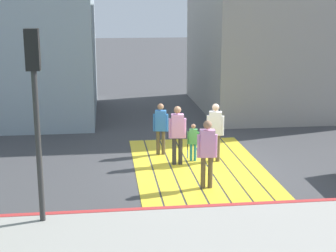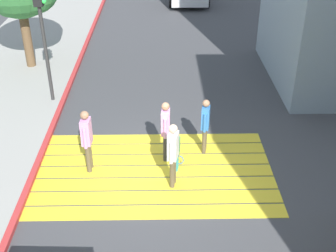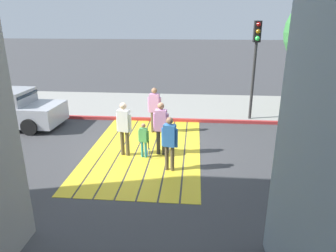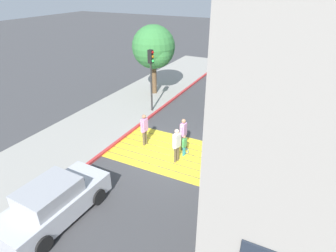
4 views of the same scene
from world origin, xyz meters
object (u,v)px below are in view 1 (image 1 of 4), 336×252
pedestrian_adult_side (161,125)px  pedestrian_teen_behind (207,149)px  pedestrian_child_with_racket (193,141)px  pedestrian_adult_lead (177,131)px  pedestrian_adult_trailing (215,128)px  traffic_light_corner (35,88)px

pedestrian_adult_side → pedestrian_teen_behind: bearing=-165.0°
pedestrian_teen_behind → pedestrian_child_with_racket: bearing=-1.0°
pedestrian_adult_lead → pedestrian_teen_behind: pedestrian_teen_behind is taller
pedestrian_adult_lead → pedestrian_teen_behind: (-2.07, -0.48, 0.02)m
pedestrian_adult_trailing → pedestrian_child_with_racket: (0.12, 0.66, -0.40)m
traffic_light_corner → pedestrian_teen_behind: size_ratio=2.33×
pedestrian_teen_behind → pedestrian_adult_lead: bearing=13.0°
traffic_light_corner → pedestrian_teen_behind: bearing=-65.6°
pedestrian_adult_trailing → pedestrian_teen_behind: bearing=162.6°
pedestrian_teen_behind → pedestrian_child_with_racket: size_ratio=1.54×
traffic_light_corner → pedestrian_adult_lead: bearing=-42.2°
pedestrian_adult_trailing → pedestrian_adult_lead: bearing=98.2°
pedestrian_adult_side → pedestrian_adult_trailing: bearing=-121.4°
pedestrian_adult_lead → pedestrian_adult_trailing: bearing=-81.8°
traffic_light_corner → pedestrian_teen_behind: traffic_light_corner is taller
pedestrian_child_with_racket → pedestrian_adult_lead: bearing=119.6°
pedestrian_adult_lead → pedestrian_adult_side: size_ratio=1.07×
traffic_light_corner → pedestrian_adult_side: bearing=-32.2°
pedestrian_adult_lead → pedestrian_adult_trailing: (0.17, -1.18, 0.01)m
pedestrian_adult_lead → pedestrian_adult_side: (1.12, 0.38, -0.07)m
pedestrian_adult_side → pedestrian_teen_behind: 3.31m
traffic_light_corner → pedestrian_adult_lead: size_ratio=2.36×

